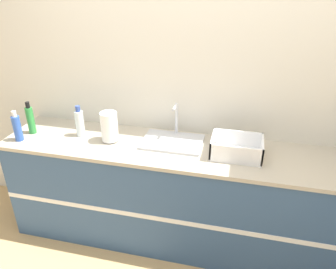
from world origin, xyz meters
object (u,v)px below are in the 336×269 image
object	(u,v)px
paper_towel_roll	(109,127)
bottle_green	(31,120)
sink	(173,140)
dish_rack	(236,149)
bottle_clear	(80,123)
bottle_blue	(17,128)

from	to	relation	value
paper_towel_roll	bottle_green	xyz separation A→B (m)	(-0.68, -0.02, -0.00)
paper_towel_roll	bottle_green	world-z (taller)	bottle_green
sink	dish_rack	world-z (taller)	sink
dish_rack	bottle_clear	xyz separation A→B (m)	(-1.24, 0.03, 0.07)
dish_rack	bottle_blue	size ratio (longest dim) A/B	1.48
bottle_clear	bottle_green	bearing A→B (deg)	-173.09
dish_rack	bottle_green	xyz separation A→B (m)	(-1.65, -0.02, 0.07)
dish_rack	bottle_green	size ratio (longest dim) A/B	1.35
dish_rack	bottle_blue	bearing A→B (deg)	-174.46
sink	bottle_blue	world-z (taller)	sink
dish_rack	bottle_clear	world-z (taller)	bottle_clear
bottle_green	paper_towel_roll	bearing A→B (deg)	1.41
sink	paper_towel_roll	size ratio (longest dim) A/B	1.93
bottle_blue	bottle_clear	world-z (taller)	bottle_clear
sink	bottle_blue	size ratio (longest dim) A/B	1.88
paper_towel_roll	bottle_blue	xyz separation A→B (m)	(-0.70, -0.16, -0.01)
sink	dish_rack	size ratio (longest dim) A/B	1.27
dish_rack	paper_towel_roll	bearing A→B (deg)	-179.62
bottle_blue	bottle_green	size ratio (longest dim) A/B	0.92
sink	dish_rack	xyz separation A→B (m)	(0.49, -0.08, 0.03)
paper_towel_roll	bottle_blue	bearing A→B (deg)	-167.49
sink	bottle_clear	bearing A→B (deg)	-176.12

